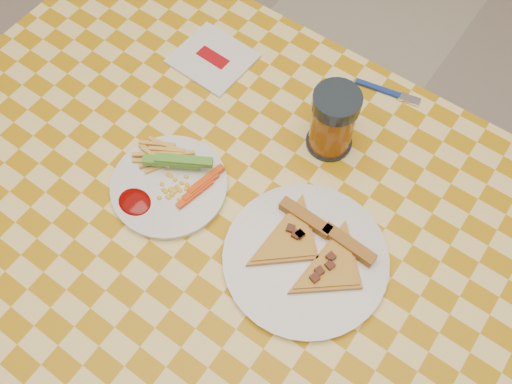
# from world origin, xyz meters

# --- Properties ---
(ground) EXTENTS (8.00, 8.00, 0.00)m
(ground) POSITION_xyz_m (0.00, 0.00, 0.00)
(ground) COLOR beige
(ground) RESTS_ON ground
(table) EXTENTS (1.28, 0.88, 0.76)m
(table) POSITION_xyz_m (0.00, 0.00, 0.68)
(table) COLOR silver
(table) RESTS_ON ground
(plate_left) EXTENTS (0.25, 0.25, 0.01)m
(plate_left) POSITION_xyz_m (-0.14, -0.01, 0.76)
(plate_left) COLOR silver
(plate_left) RESTS_ON table
(plate_right) EXTENTS (0.32, 0.32, 0.01)m
(plate_right) POSITION_xyz_m (0.13, 0.01, 0.76)
(plate_right) COLOR silver
(plate_right) RESTS_ON table
(fries_veggies) EXTENTS (0.18, 0.17, 0.04)m
(fries_veggies) POSITION_xyz_m (-0.15, 0.01, 0.78)
(fries_veggies) COLOR #F8C34F
(fries_veggies) RESTS_ON plate_left
(pizza_slices) EXTENTS (0.20, 0.19, 0.02)m
(pizza_slices) POSITION_xyz_m (0.13, 0.03, 0.78)
(pizza_slices) COLOR #D58841
(pizza_slices) RESTS_ON plate_right
(drink_glass) EXTENTS (0.08, 0.08, 0.14)m
(drink_glass) POSITION_xyz_m (0.04, 0.23, 0.82)
(drink_glass) COLOR black
(drink_glass) RESTS_ON table
(napkin) EXTENTS (0.15, 0.14, 0.01)m
(napkin) POSITION_xyz_m (-0.25, 0.26, 0.76)
(napkin) COLOR silver
(napkin) RESTS_ON table
(fork) EXTENTS (0.13, 0.04, 0.01)m
(fork) POSITION_xyz_m (0.07, 0.39, 0.76)
(fork) COLOR navy
(fork) RESTS_ON table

